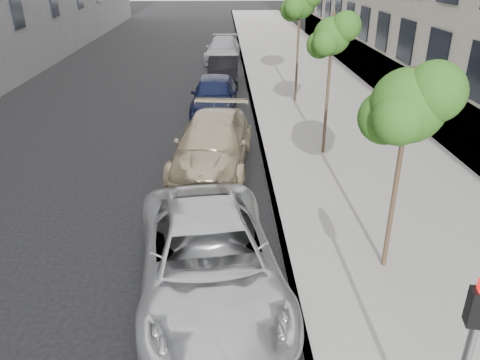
{
  "coord_description": "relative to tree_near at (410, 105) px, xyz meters",
  "views": [
    {
      "loc": [
        -0.15,
        -6.61,
        5.95
      ],
      "look_at": [
        0.21,
        2.94,
        1.5
      ],
      "focal_mm": 35.0,
      "sensor_mm": 36.0,
      "label": 1
    }
  ],
  "objects": [
    {
      "name": "ground",
      "position": [
        -3.23,
        -1.5,
        -3.61
      ],
      "size": [
        160.0,
        160.0,
        0.0
      ],
      "primitive_type": "plane",
      "color": "black",
      "rests_on": "ground"
    },
    {
      "name": "sedan_rear",
      "position": [
        -3.33,
        23.45,
        -2.85
      ],
      "size": [
        2.52,
        5.34,
        1.51
      ],
      "primitive_type": "imported",
      "rotation": [
        0.0,
        0.0,
        -0.08
      ],
      "color": "gray",
      "rests_on": "ground"
    },
    {
      "name": "sedan_blue",
      "position": [
        -3.74,
        11.69,
        -2.8
      ],
      "size": [
        2.09,
        4.79,
        1.61
      ],
      "primitive_type": "imported",
      "rotation": [
        0.0,
        0.0,
        -0.04
      ],
      "color": "black",
      "rests_on": "ground"
    },
    {
      "name": "tree_near",
      "position": [
        0.0,
        0.0,
        0.0
      ],
      "size": [
        1.72,
        1.52,
        4.32
      ],
      "color": "#38281C",
      "rests_on": "sidewalk"
    },
    {
      "name": "tree_mid",
      "position": [
        -0.0,
        6.5,
        0.31
      ],
      "size": [
        1.53,
        1.33,
        4.55
      ],
      "color": "#38281C",
      "rests_on": "sidewalk"
    },
    {
      "name": "minivan",
      "position": [
        -3.7,
        -0.6,
        -2.82
      ],
      "size": [
        3.29,
        5.95,
        1.58
      ],
      "primitive_type": "imported",
      "rotation": [
        0.0,
        0.0,
        0.12
      ],
      "color": "silver",
      "rests_on": "ground"
    },
    {
      "name": "tree_far",
      "position": [
        -0.0,
        13.0,
        0.79
      ],
      "size": [
        1.69,
        1.49,
        5.1
      ],
      "color": "#38281C",
      "rests_on": "sidewalk"
    },
    {
      "name": "sidewalk",
      "position": [
        1.07,
        22.5,
        -3.54
      ],
      "size": [
        6.4,
        72.0,
        0.14
      ],
      "primitive_type": "cube",
      "color": "gray",
      "rests_on": "ground"
    },
    {
      "name": "curb",
      "position": [
        -2.05,
        22.5,
        -3.54
      ],
      "size": [
        0.15,
        72.0,
        0.14
      ],
      "primitive_type": "cube",
      "color": "#9E9B93",
      "rests_on": "ground"
    },
    {
      "name": "suv",
      "position": [
        -3.72,
        5.61,
        -2.8
      ],
      "size": [
        2.86,
        5.76,
        1.61
      ],
      "primitive_type": "imported",
      "rotation": [
        0.0,
        0.0,
        -0.11
      ],
      "color": "tan",
      "rests_on": "ground"
    },
    {
      "name": "sedan_black",
      "position": [
        -3.33,
        16.88,
        -2.87
      ],
      "size": [
        1.7,
        4.51,
        1.47
      ],
      "primitive_type": "imported",
      "rotation": [
        0.0,
        0.0,
        -0.03
      ],
      "color": "black",
      "rests_on": "ground"
    }
  ]
}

